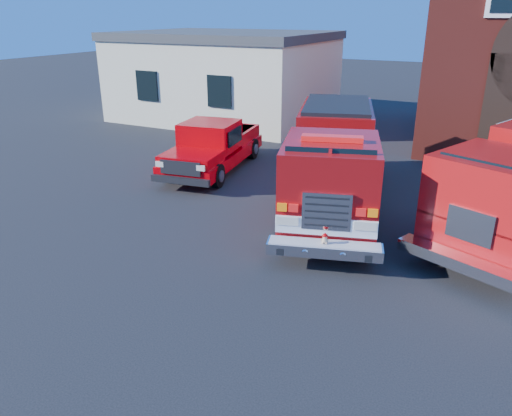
% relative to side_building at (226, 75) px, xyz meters
% --- Properties ---
extents(ground, '(100.00, 100.00, 0.00)m').
position_rel_side_building_xyz_m(ground, '(9.00, -13.00, -2.20)').
color(ground, black).
rests_on(ground, ground).
extents(side_building, '(10.20, 8.20, 4.35)m').
position_rel_side_building_xyz_m(side_building, '(0.00, 0.00, 0.00)').
color(side_building, beige).
rests_on(side_building, ground).
extents(fire_engine, '(4.72, 8.81, 2.62)m').
position_rel_side_building_xyz_m(fire_engine, '(9.27, -9.83, -0.85)').
color(fire_engine, black).
rests_on(fire_engine, ground).
extents(pickup_truck, '(2.76, 5.67, 1.78)m').
position_rel_side_building_xyz_m(pickup_truck, '(4.45, -8.59, -1.36)').
color(pickup_truck, black).
rests_on(pickup_truck, ground).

